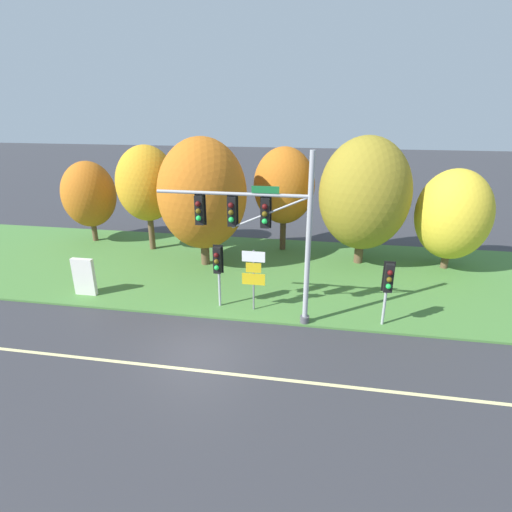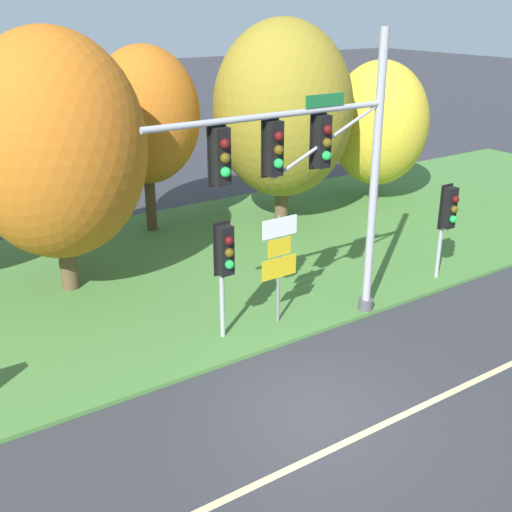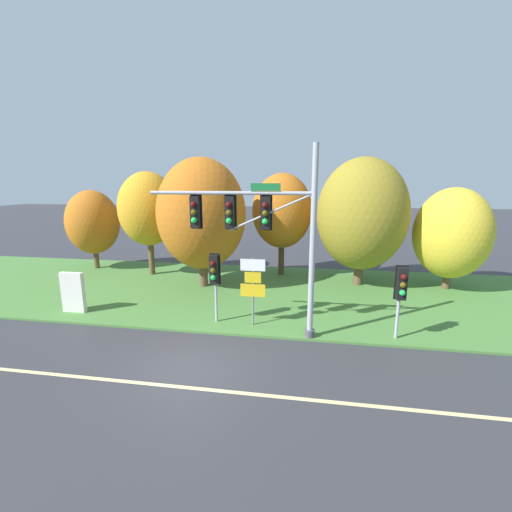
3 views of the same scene
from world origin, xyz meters
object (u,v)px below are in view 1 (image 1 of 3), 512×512
at_px(traffic_signal_mast, 262,225).
at_px(tree_mid_verge, 284,186).
at_px(tree_behind_signpost, 202,194).
at_px(pedestrian_signal_near_kerb, 388,281).
at_px(tree_nearest_road, 89,194).
at_px(info_kiosk, 84,277).
at_px(tree_right_far, 453,215).
at_px(tree_left_of_mast, 147,184).
at_px(route_sign_post, 254,272).
at_px(tree_tall_centre, 364,194).
at_px(pedestrian_signal_further_along, 218,264).

relative_size(traffic_signal_mast, tree_mid_verge, 1.12).
bearing_deg(tree_behind_signpost, pedestrian_signal_near_kerb, -30.66).
distance_m(tree_nearest_road, tree_mid_verge, 13.16).
xyz_separation_m(traffic_signal_mast, info_kiosk, (-9.01, 0.93, -3.40)).
bearing_deg(tree_mid_verge, tree_right_far, -9.50).
relative_size(tree_left_of_mast, tree_right_far, 1.17).
bearing_deg(tree_mid_verge, tree_nearest_road, -178.00).
distance_m(traffic_signal_mast, pedestrian_signal_near_kerb, 5.71).
height_order(traffic_signal_mast, tree_nearest_road, traffic_signal_mast).
bearing_deg(tree_behind_signpost, info_kiosk, -133.31).
height_order(pedestrian_signal_near_kerb, tree_behind_signpost, tree_behind_signpost).
bearing_deg(tree_behind_signpost, tree_right_far, 7.32).
xyz_separation_m(pedestrian_signal_near_kerb, tree_behind_signpost, (-9.56, 5.67, 2.10)).
bearing_deg(route_sign_post, tree_mid_verge, 87.21).
height_order(tree_tall_centre, tree_right_far, tree_tall_centre).
distance_m(tree_left_of_mast, tree_mid_verge, 8.58).
relative_size(tree_left_of_mast, info_kiosk, 3.51).
xyz_separation_m(pedestrian_signal_near_kerb, tree_tall_centre, (-0.56, 7.48, 2.06)).
height_order(tree_mid_verge, tree_right_far, tree_mid_verge).
bearing_deg(tree_tall_centre, tree_mid_verge, 161.54).
height_order(traffic_signal_mast, tree_mid_verge, traffic_signal_mast).
height_order(tree_nearest_road, tree_right_far, tree_right_far).
height_order(pedestrian_signal_near_kerb, route_sign_post, pedestrian_signal_near_kerb).
xyz_separation_m(pedestrian_signal_further_along, tree_mid_verge, (2.05, 8.59, 1.96)).
bearing_deg(pedestrian_signal_further_along, tree_left_of_mast, 131.71).
bearing_deg(pedestrian_signal_near_kerb, tree_behind_signpost, 149.34).
relative_size(tree_behind_signpost, info_kiosk, 3.87).
distance_m(tree_nearest_road, tree_tall_centre, 17.94).
height_order(pedestrian_signal_further_along, route_sign_post, pedestrian_signal_further_along).
xyz_separation_m(traffic_signal_mast, tree_tall_centre, (4.69, 7.73, -0.17)).
bearing_deg(tree_right_far, traffic_signal_mast, -141.22).
distance_m(traffic_signal_mast, tree_mid_verge, 9.32).
height_order(traffic_signal_mast, info_kiosk, traffic_signal_mast).
distance_m(route_sign_post, info_kiosk, 8.59).
distance_m(pedestrian_signal_near_kerb, pedestrian_signal_further_along, 7.38).
height_order(tree_behind_signpost, tree_tall_centre, tree_tall_centre).
bearing_deg(pedestrian_signal_near_kerb, tree_mid_verge, 120.35).
bearing_deg(tree_mid_verge, traffic_signal_mast, -89.65).
height_order(traffic_signal_mast, tree_right_far, traffic_signal_mast).
xyz_separation_m(tree_tall_centre, info_kiosk, (-13.71, -6.80, -3.22)).
distance_m(tree_tall_centre, info_kiosk, 15.64).
bearing_deg(tree_tall_centre, pedestrian_signal_near_kerb, -85.74).
bearing_deg(route_sign_post, pedestrian_signal_further_along, -178.55).
relative_size(pedestrian_signal_further_along, tree_tall_centre, 0.41).
xyz_separation_m(tree_right_far, info_kiosk, (-18.61, -6.78, -2.24)).
height_order(tree_mid_verge, tree_tall_centre, tree_tall_centre).
relative_size(route_sign_post, tree_mid_verge, 0.45).
bearing_deg(tree_behind_signpost, tree_nearest_road, 161.67).
xyz_separation_m(pedestrian_signal_near_kerb, tree_nearest_road, (-18.43, 8.61, 1.15)).
bearing_deg(tree_right_far, tree_left_of_mast, 179.31).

